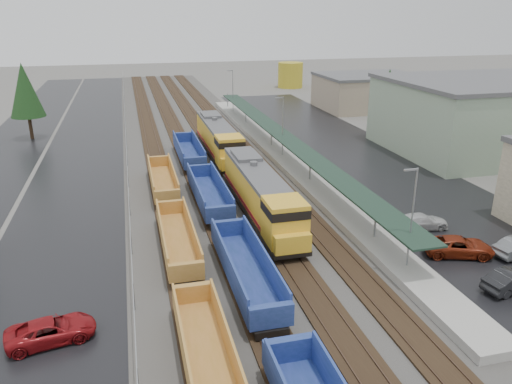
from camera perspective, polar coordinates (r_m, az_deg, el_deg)
ballast_strip at (r=70.87m, az=-6.81°, el=5.34°), size 20.00×160.00×0.08m
trackbed at (r=70.84m, az=-6.82°, el=5.43°), size 14.60×160.00×0.22m
west_parking_lot at (r=70.60m, az=-18.98°, el=4.29°), size 10.00×160.00×0.02m
west_road at (r=72.16m, az=-26.90°, el=3.52°), size 9.00×160.00×0.02m
east_commuter_lot at (r=66.78m, az=10.84°, el=4.18°), size 16.00×100.00×0.02m
station_platform at (r=63.22m, az=3.02°, el=4.30°), size 3.00×80.00×8.00m
chainlink_fence at (r=68.42m, az=-14.62°, el=5.65°), size 0.08×160.04×2.02m
industrial_buildings at (r=72.51m, az=26.16°, el=7.18°), size 32.52×75.30×9.50m
distant_hills at (r=225.90m, az=-0.65°, el=15.49°), size 301.00×140.00×25.20m
tree_west_far at (r=80.03m, az=-24.90°, el=10.52°), size 4.84×4.84×11.00m
tree_east at (r=76.46m, az=14.85°, el=10.82°), size 4.40×4.40×10.00m
locomotive_lead at (r=44.54m, az=0.58°, el=-0.25°), size 3.03×19.95×4.52m
locomotive_trail at (r=64.18m, az=-4.29°, el=6.06°), size 3.03×19.95×4.52m
well_string_yellow at (r=26.89m, az=-5.51°, el=-18.57°), size 2.45×71.52×2.17m
well_string_blue at (r=34.46m, az=-1.17°, el=-8.90°), size 2.67×75.53×2.37m
storage_tank at (r=125.46m, az=3.95°, el=13.19°), size 6.02×6.02×6.02m
parked_car_west_c at (r=31.71m, az=-22.37°, el=-14.45°), size 3.16×5.26×1.37m
parked_car_east_b at (r=41.70m, az=22.16°, el=-5.79°), size 3.96×5.77×1.46m
parked_car_east_c at (r=45.43m, az=18.37°, el=-3.24°), size 2.17×4.81×1.37m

